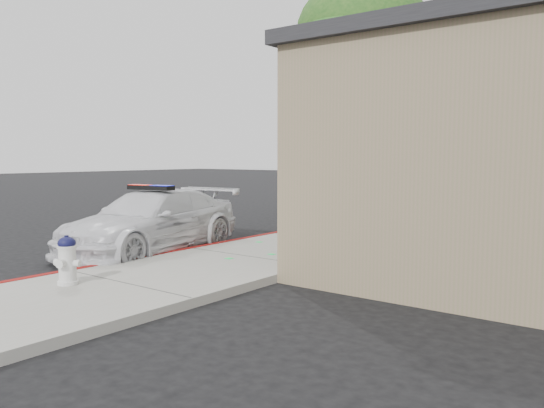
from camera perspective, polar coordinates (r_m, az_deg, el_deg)
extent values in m
plane|color=black|center=(12.30, -8.61, -5.21)|extent=(120.00, 120.00, 0.00)
cube|color=gray|center=(13.59, 5.35, -3.88)|extent=(3.20, 60.00, 0.15)
cube|color=maroon|center=(14.46, 0.18, -3.30)|extent=(0.14, 60.00, 0.16)
cube|color=black|center=(10.91, 6.80, 3.82)|extent=(0.08, 1.48, 1.68)
cube|color=black|center=(13.57, 13.32, 3.95)|extent=(0.08, 1.48, 1.68)
cube|color=black|center=(16.35, 17.67, 4.00)|extent=(0.08, 1.48, 1.68)
cube|color=black|center=(19.20, 20.74, 4.03)|extent=(0.08, 1.48, 1.68)
cube|color=black|center=(22.08, 23.01, 4.04)|extent=(0.08, 1.48, 1.68)
cube|color=black|center=(25.00, 24.76, 4.05)|extent=(0.08, 1.48, 1.68)
cube|color=black|center=(27.93, 26.14, 4.05)|extent=(0.08, 1.48, 1.68)
imported|color=silver|center=(12.66, -12.47, -1.76)|extent=(2.64, 5.07, 1.41)
cube|color=black|center=(12.60, -12.54, 1.68)|extent=(1.23, 0.45, 0.10)
cube|color=red|center=(12.81, -13.60, 1.74)|extent=(0.55, 0.31, 0.11)
cube|color=#0B13C3|center=(12.39, -11.44, 1.67)|extent=(0.55, 0.31, 0.11)
cylinder|color=silver|center=(9.30, -20.51, -7.67)|extent=(0.32, 0.32, 0.06)
cylinder|color=silver|center=(9.24, -20.56, -5.91)|extent=(0.27, 0.27, 0.52)
cylinder|color=silver|center=(9.19, -20.62, -4.19)|extent=(0.30, 0.30, 0.04)
ellipsoid|color=#0E0F36|center=(9.19, -20.63, -3.84)|extent=(0.28, 0.28, 0.21)
cylinder|color=#0E0F36|center=(9.17, -20.65, -3.26)|extent=(0.07, 0.07, 0.06)
cylinder|color=silver|center=(9.33, -21.41, -5.70)|extent=(0.15, 0.14, 0.10)
cylinder|color=silver|center=(9.15, -19.72, -5.84)|extent=(0.15, 0.14, 0.10)
cylinder|color=silver|center=(9.10, -21.13, -5.82)|extent=(0.17, 0.16, 0.13)
cylinder|color=black|center=(15.43, 8.07, 4.36)|extent=(0.27, 0.27, 3.72)
ellipsoid|color=#1D541A|center=(15.66, 8.20, 14.62)|extent=(3.31, 3.31, 2.81)
ellipsoid|color=#1D541A|center=(15.79, 10.34, 13.37)|extent=(2.48, 2.48, 2.11)
ellipsoid|color=#1D541A|center=(15.43, 6.37, 14.00)|extent=(2.58, 2.58, 2.19)
cylinder|color=black|center=(15.93, 9.20, 5.62)|extent=(0.31, 0.31, 4.41)
ellipsoid|color=#1B4B17|center=(16.30, 9.37, 17.23)|extent=(3.70, 3.70, 3.14)
ellipsoid|color=#1B4B17|center=(16.28, 11.53, 15.93)|extent=(2.98, 2.98, 2.54)
ellipsoid|color=#1B4B17|center=(16.33, 7.42, 16.37)|extent=(2.86, 2.86, 2.43)
cylinder|color=black|center=(22.50, 16.65, 3.57)|extent=(0.23, 0.23, 3.08)
ellipsoid|color=#235019|center=(22.58, 16.80, 9.49)|extent=(2.64, 2.64, 2.24)
ellipsoid|color=#235019|center=(22.63, 17.99, 8.78)|extent=(2.02, 2.02, 1.72)
ellipsoid|color=#235019|center=(22.37, 15.97, 9.11)|extent=(2.11, 2.11, 1.79)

